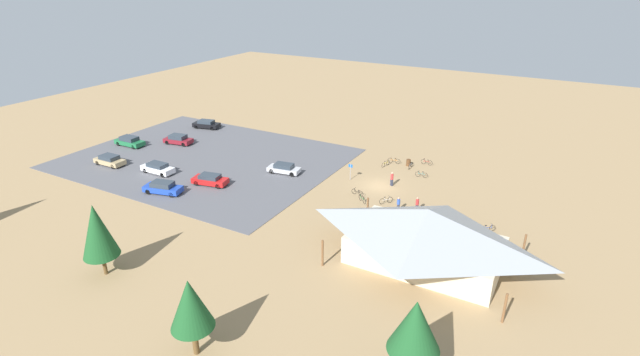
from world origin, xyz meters
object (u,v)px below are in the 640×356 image
object	(u,v)px
trash_bin	(408,163)
bicycle_silver_lone_east	(410,166)
lot_sign	(350,169)
bicycle_teal_yard_front	(421,175)
car_red_aisle_side	(210,180)
bicycle_orange_by_bin	(394,161)
bicycle_red_near_porch	(427,162)
car_black_by_curb	(206,124)
bicycle_blue_near_sign	(487,228)
car_green_front_row	(130,141)
pine_center	(190,304)
visitor_crossing_yard	(392,179)
bicycle_black_edge_north	(357,192)
bicycle_green_edge_south	(362,199)
pine_west	(97,231)
bicycle_white_front_row	(386,200)
car_silver_near_entry	(284,168)
car_blue_second_row	(163,188)
bicycle_yellow_yard_center	(386,164)
bike_pavilion	(426,233)
car_white_back_corner	(158,168)
car_tan_inner_stall	(110,160)
car_maroon_far_end	(178,139)
visitor_by_pavilion	(417,204)
pine_east	(415,326)
visitor_near_lot	(398,204)

from	to	relation	value
trash_bin	bicycle_silver_lone_east	world-z (taller)	trash_bin
lot_sign	bicycle_teal_yard_front	bearing A→B (deg)	-145.65
car_red_aisle_side	bicycle_orange_by_bin	bearing A→B (deg)	-133.74
bicycle_red_near_porch	car_black_by_curb	bearing A→B (deg)	3.23
bicycle_blue_near_sign	car_green_front_row	xyz separation A→B (m)	(52.99, -0.22, 0.42)
pine_center	bicycle_teal_yard_front	world-z (taller)	pine_center
car_green_front_row	visitor_crossing_yard	bearing A→B (deg)	-171.91
bicycle_black_edge_north	bicycle_green_edge_south	distance (m)	1.91
bicycle_black_edge_north	pine_west	bearing A→B (deg)	63.88
trash_bin	bicycle_black_edge_north	size ratio (longest dim) A/B	0.55
visitor_crossing_yard	bicycle_teal_yard_front	bearing A→B (deg)	-118.50
bicycle_orange_by_bin	visitor_crossing_yard	bearing A→B (deg)	108.96
bicycle_white_front_row	car_silver_near_entry	world-z (taller)	car_silver_near_entry
bicycle_orange_by_bin	pine_center	bearing A→B (deg)	91.47
pine_west	car_blue_second_row	size ratio (longest dim) A/B	1.39
car_black_by_curb	car_green_front_row	xyz separation A→B (m)	(4.12, 12.57, 0.04)
bicycle_orange_by_bin	bicycle_yellow_yard_center	size ratio (longest dim) A/B	1.01
car_black_by_curb	bike_pavilion	bearing A→B (deg)	154.45
bike_pavilion	visitor_crossing_yard	distance (m)	17.22
bicycle_black_edge_north	bicycle_orange_by_bin	xyz separation A→B (m)	(-0.06, -11.78, 0.03)
bicycle_blue_near_sign	car_black_by_curb	bearing A→B (deg)	-14.66
car_black_by_curb	car_white_back_corner	bearing A→B (deg)	113.17
lot_sign	bicycle_orange_by_bin	distance (m)	8.61
pine_west	car_black_by_curb	distance (m)	42.63
bicycle_teal_yard_front	car_tan_inner_stall	bearing A→B (deg)	23.62
pine_west	pine_center	bearing A→B (deg)	166.41
trash_bin	car_maroon_far_end	distance (m)	35.12
car_green_front_row	bicycle_red_near_porch	bearing A→B (deg)	-160.66
car_green_front_row	car_blue_second_row	xyz separation A→B (m)	(-17.18, 9.80, -0.01)
bicycle_teal_yard_front	bicycle_yellow_yard_center	size ratio (longest dim) A/B	0.94
car_maroon_far_end	lot_sign	bearing A→B (deg)	-178.83
bicycle_silver_lone_east	car_maroon_far_end	world-z (taller)	car_maroon_far_end
bicycle_orange_by_bin	bicycle_yellow_yard_center	distance (m)	1.69
trash_bin	visitor_by_pavilion	size ratio (longest dim) A/B	0.53
pine_east	bicycle_silver_lone_east	world-z (taller)	pine_east
bike_pavilion	bicycle_blue_near_sign	bearing A→B (deg)	-114.34
bicycle_blue_near_sign	bicycle_teal_yard_front	world-z (taller)	bicycle_teal_yard_front
bicycle_red_near_porch	visitor_crossing_yard	world-z (taller)	visitor_crossing_yard
bicycle_yellow_yard_center	visitor_by_pavilion	distance (m)	13.50
pine_west	bicycle_black_edge_north	distance (m)	28.63
pine_east	bicycle_orange_by_bin	distance (m)	38.80
bicycle_white_front_row	car_black_by_curb	distance (m)	39.24
pine_east	visitor_crossing_yard	xyz separation A→B (m)	(12.38, -28.39, -3.53)
bicycle_teal_yard_front	bicycle_red_near_porch	bearing A→B (deg)	-80.71
car_black_by_curb	visitor_near_lot	world-z (taller)	visitor_near_lot
lot_sign	bicycle_blue_near_sign	size ratio (longest dim) A/B	1.54
bike_pavilion	bicycle_black_edge_north	xyz separation A→B (m)	(11.36, -10.07, -2.72)
bicycle_white_front_row	car_white_back_corner	size ratio (longest dim) A/B	0.30
bicycle_orange_by_bin	car_red_aisle_side	xyz separation A→B (m)	(17.32, 18.09, 0.35)
car_red_aisle_side	visitor_near_lot	bearing A→B (deg)	-168.28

